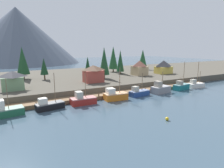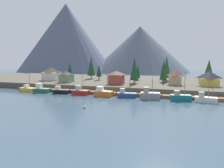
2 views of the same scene
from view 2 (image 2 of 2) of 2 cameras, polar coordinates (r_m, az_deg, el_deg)
The scene contains 28 objects.
ground_plane at distance 89.50m, azimuth 2.36°, elevation -1.42°, with size 400.00×400.00×1.00m, color #384C5B.
dock at distance 72.33m, azimuth -1.40°, elevation -2.66°, with size 80.00×4.00×1.60m.
shoreline_bank at distance 100.79m, azimuth 4.17°, elevation 0.54°, with size 400.00×56.00×2.50m, color #4C473D.
mountain_west_peak at distance 226.26m, azimuth -13.31°, elevation 13.16°, with size 106.35×106.35×74.42m, color #4C566B.
mountain_central_peak at distance 222.11m, azimuth 8.28°, elevation 10.23°, with size 109.31×109.31×50.05m, color #475160.
fishing_boat_yellow at distance 85.91m, azimuth -23.66°, elevation -1.41°, with size 6.39×3.10×8.18m.
fishing_boat_green at distance 81.28m, azimuth -20.18°, elevation -1.51°, with size 6.56×3.63×7.89m.
fishing_boat_black at distance 76.45m, azimuth -14.87°, elevation -1.99°, with size 6.54×3.29×8.40m.
fishing_boat_red at distance 72.51m, azimuth -9.33°, elevation -2.22°, with size 6.34×3.05×7.80m.
fishing_boat_orange at distance 68.63m, azimuth -2.58°, elevation -2.60°, with size 6.48×3.57×8.78m.
fishing_boat_blue at distance 66.57m, azimuth 4.30°, elevation -3.09°, with size 6.45×2.95×6.68m.
fishing_boat_grey at distance 64.74m, azimuth 11.15°, elevation -3.20°, with size 6.58×3.76×6.70m.
fishing_boat_teal at distance 64.68m, azimuth 19.62°, elevation -3.66°, with size 6.55×3.33×9.50m.
fishing_boat_white at distance 65.42m, azimuth 25.99°, elevation -3.99°, with size 6.50×3.34×9.32m.
house_red at distance 82.28m, azimuth 1.29°, elevation 1.99°, with size 6.54×4.65×5.74m.
house_white at distance 103.68m, azimuth -17.53°, elevation 2.97°, with size 8.13×6.71×6.58m.
house_yellow at distance 85.29m, azimuth 26.90°, elevation 1.47°, with size 7.17×5.40×5.93m.
house_tan at distance 85.10m, azimuth 18.25°, elevation 1.98°, with size 5.30×6.22×6.22m.
house_green at distance 92.10m, azimuth -13.43°, elevation 2.19°, with size 5.82×5.35×5.23m.
conifer_near_left at distance 99.63m, azimuth 7.65°, elevation 3.70°, with size 2.59×2.59×7.84m.
conifer_near_right at distance 117.73m, azimuth -12.44°, elevation 4.50°, with size 3.30×3.30×8.98m.
conifer_mid_left at distance 85.49m, azimuth 6.67°, elevation 4.64°, with size 3.89×3.89×11.79m.
conifer_mid_right at distance 92.22m, azimuth 15.08°, elevation 4.12°, with size 3.38×3.38×10.53m.
conifer_back_left at distance 104.01m, azimuth 26.86°, elevation 3.97°, with size 4.80×4.80×10.59m.
conifer_back_right at distance 99.53m, azimuth -3.91°, elevation 3.97°, with size 2.87×2.87×7.87m.
conifer_centre at distance 100.26m, azimuth 15.89°, elevation 4.90°, with size 4.45×4.45×12.24m.
conifer_far_left at distance 106.55m, azimuth -6.22°, elevation 5.25°, with size 4.52×4.52×11.90m.
channel_buoy at distance 51.93m, azimuth -8.17°, elevation -6.83°, with size 0.70×0.70×0.70m, color gold.
Camera 2 is at (23.25, -65.39, 12.84)m, focal length 30.72 mm.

